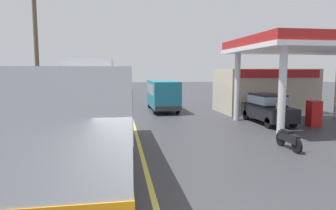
% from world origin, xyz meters
% --- Properties ---
extents(ground, '(120.00, 120.00, 0.00)m').
position_xyz_m(ground, '(0.00, 20.00, 0.00)').
color(ground, '#38383D').
extents(lane_divider_stripe, '(0.16, 50.00, 0.01)m').
position_xyz_m(lane_divider_stripe, '(0.00, 15.00, 0.00)').
color(lane_divider_stripe, '#D8CC4C').
rests_on(lane_divider_stripe, ground).
extents(coach_bus_main, '(2.60, 11.04, 3.69)m').
position_xyz_m(coach_bus_main, '(-1.86, 6.35, 1.72)').
color(coach_bus_main, silver).
rests_on(coach_bus_main, ground).
extents(gas_station_roadside, '(9.10, 11.95, 5.10)m').
position_xyz_m(gas_station_roadside, '(10.49, 15.72, 2.63)').
color(gas_station_roadside, '#B21E1E').
rests_on(gas_station_roadside, ground).
extents(car_at_pump, '(1.70, 4.20, 1.82)m').
position_xyz_m(car_at_pump, '(8.24, 12.84, 1.01)').
color(car_at_pump, black).
rests_on(car_at_pump, ground).
extents(minibus_opposing_lane, '(2.04, 6.13, 2.44)m').
position_xyz_m(minibus_opposing_lane, '(2.65, 19.76, 1.47)').
color(minibus_opposing_lane, teal).
rests_on(minibus_opposing_lane, ground).
extents(motorcycle_parked_forecourt, '(0.55, 1.80, 0.92)m').
position_xyz_m(motorcycle_parked_forecourt, '(6.09, 7.02, 0.44)').
color(motorcycle_parked_forecourt, black).
rests_on(motorcycle_parked_forecourt, ground).
extents(pedestrian_near_pump, '(0.55, 0.22, 1.66)m').
position_xyz_m(pedestrian_near_pump, '(8.16, 11.24, 0.93)').
color(pedestrian_near_pump, '#33333F').
rests_on(pedestrian_near_pump, ground).
extents(car_trailing_behind_bus, '(1.70, 4.20, 1.82)m').
position_xyz_m(car_trailing_behind_bus, '(-2.46, 26.01, 1.01)').
color(car_trailing_behind_bus, '#1E602D').
rests_on(car_trailing_behind_bus, ground).
extents(utility_pole_roadside, '(1.80, 0.24, 8.66)m').
position_xyz_m(utility_pole_roadside, '(-5.54, 14.36, 4.52)').
color(utility_pole_roadside, brown).
rests_on(utility_pole_roadside, ground).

